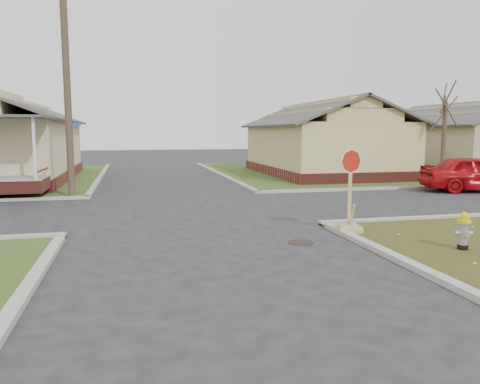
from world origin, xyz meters
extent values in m
plane|color=#242426|center=(0.00, 0.00, 0.00)|extent=(120.00, 120.00, 0.00)
cube|color=#334B1A|center=(22.00, 18.00, 0.03)|extent=(37.00, 19.00, 0.05)
cylinder|color=black|center=(2.20, -0.50, 0.01)|extent=(0.64, 0.64, 0.01)
cube|color=maroon|center=(10.00, 16.50, 0.30)|extent=(7.20, 11.20, 0.60)
cube|color=tan|center=(10.00, 16.50, 1.90)|extent=(7.00, 11.00, 2.60)
cube|color=maroon|center=(20.00, 16.50, 0.30)|extent=(7.20, 11.20, 0.60)
cube|color=#CAB691|center=(20.00, 16.50, 1.90)|extent=(7.00, 11.00, 2.60)
cylinder|color=#3D2F23|center=(-4.20, 8.90, 4.50)|extent=(0.28, 0.28, 9.00)
cylinder|color=#3D2F23|center=(14.00, 10.20, 2.15)|extent=(0.22, 0.22, 4.20)
cylinder|color=black|center=(5.49, -2.13, 0.10)|extent=(0.23, 0.23, 0.11)
cylinder|color=#A5A5AA|center=(5.49, -2.13, 0.40)|extent=(0.20, 0.20, 0.49)
sphere|color=#A5A5AA|center=(5.49, -2.13, 0.65)|extent=(0.20, 0.20, 0.20)
cylinder|color=#DBC00B|center=(5.49, -2.13, 0.69)|extent=(0.32, 0.32, 0.06)
cylinder|color=#DBC00B|center=(5.49, -2.13, 0.76)|extent=(0.23, 0.23, 0.11)
sphere|color=#DBC00B|center=(5.49, -2.13, 0.83)|extent=(0.16, 0.16, 0.16)
cube|color=tan|center=(3.83, 0.22, 0.12)|extent=(0.62, 0.62, 0.15)
cube|color=#A39E96|center=(3.83, 0.22, 0.22)|extent=(0.50, 0.50, 0.04)
cube|color=tan|center=(3.83, 0.22, 1.19)|extent=(0.09, 0.04, 2.09)
cylinder|color=#A81C0B|center=(3.83, 0.18, 1.94)|extent=(0.56, 0.25, 0.60)
cylinder|color=silver|center=(3.83, 0.19, 1.94)|extent=(0.63, 0.28, 0.68)
imported|color=#B20C11|center=(13.42, 7.01, 0.82)|extent=(5.13, 3.11, 1.63)
camera|label=1|loc=(-1.81, -11.10, 2.71)|focal=35.00mm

